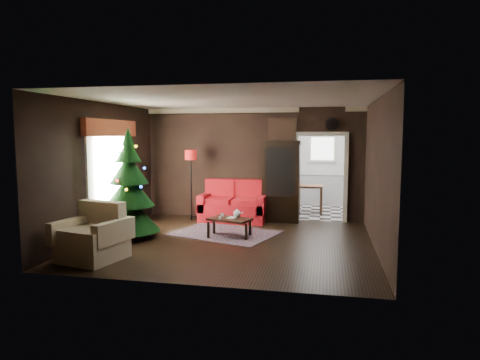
% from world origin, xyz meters
% --- Properties ---
extents(floor, '(5.50, 5.50, 0.00)m').
position_xyz_m(floor, '(0.00, 0.00, 0.00)').
color(floor, black).
rests_on(floor, ground).
extents(ceiling, '(5.50, 5.50, 0.00)m').
position_xyz_m(ceiling, '(0.00, 0.00, 2.80)').
color(ceiling, white).
rests_on(ceiling, ground).
extents(wall_back, '(5.50, 0.00, 5.50)m').
position_xyz_m(wall_back, '(0.00, 2.50, 1.40)').
color(wall_back, black).
rests_on(wall_back, ground).
extents(wall_front, '(5.50, 0.00, 5.50)m').
position_xyz_m(wall_front, '(0.00, -2.50, 1.40)').
color(wall_front, black).
rests_on(wall_front, ground).
extents(wall_left, '(0.00, 5.50, 5.50)m').
position_xyz_m(wall_left, '(-2.75, 0.00, 1.40)').
color(wall_left, black).
rests_on(wall_left, ground).
extents(wall_right, '(0.00, 5.50, 5.50)m').
position_xyz_m(wall_right, '(2.75, 0.00, 1.40)').
color(wall_right, black).
rests_on(wall_right, ground).
extents(doorway, '(1.10, 0.10, 2.10)m').
position_xyz_m(doorway, '(1.70, 2.50, 1.05)').
color(doorway, '#EDE3C8').
rests_on(doorway, ground).
extents(left_window, '(0.05, 1.60, 1.40)m').
position_xyz_m(left_window, '(-2.71, 0.20, 1.45)').
color(left_window, white).
rests_on(left_window, wall_left).
extents(valance, '(0.12, 2.10, 0.35)m').
position_xyz_m(valance, '(-2.63, 0.20, 2.27)').
color(valance, brown).
rests_on(valance, wall_left).
extents(kitchen_floor, '(3.00, 3.00, 0.00)m').
position_xyz_m(kitchen_floor, '(1.70, 4.00, 0.00)').
color(kitchen_floor, silver).
rests_on(kitchen_floor, ground).
extents(kitchen_window, '(0.70, 0.06, 0.70)m').
position_xyz_m(kitchen_window, '(1.70, 5.45, 1.70)').
color(kitchen_window, white).
rests_on(kitchen_window, ground).
extents(rug, '(2.50, 2.13, 0.01)m').
position_xyz_m(rug, '(-0.30, 0.70, 0.01)').
color(rug, '#604359').
rests_on(rug, ground).
extents(loveseat, '(1.70, 0.90, 1.00)m').
position_xyz_m(loveseat, '(-0.40, 2.05, 0.50)').
color(loveseat, maroon).
rests_on(loveseat, ground).
extents(curio_cabinet, '(0.90, 0.45, 1.90)m').
position_xyz_m(curio_cabinet, '(0.75, 2.27, 0.95)').
color(curio_cabinet, black).
rests_on(curio_cabinet, ground).
extents(floor_lamp, '(0.38, 0.38, 1.86)m').
position_xyz_m(floor_lamp, '(-1.47, 1.97, 0.83)').
color(floor_lamp, black).
rests_on(floor_lamp, ground).
extents(christmas_tree, '(1.57, 1.57, 2.31)m').
position_xyz_m(christmas_tree, '(-2.13, -0.05, 1.05)').
color(christmas_tree, '#13391C').
rests_on(christmas_tree, ground).
extents(armchair, '(1.16, 1.16, 0.99)m').
position_xyz_m(armchair, '(-2.04, -1.65, 0.46)').
color(armchair, '#BFAD8D').
rests_on(armchair, ground).
extents(coffee_table, '(0.97, 0.75, 0.39)m').
position_xyz_m(coffee_table, '(-0.12, 0.40, 0.20)').
color(coffee_table, black).
rests_on(coffee_table, rug).
extents(teapot, '(0.22, 0.22, 0.17)m').
position_xyz_m(teapot, '(0.01, 0.55, 0.48)').
color(teapot, white).
rests_on(teapot, coffee_table).
extents(cup_a, '(0.09, 0.09, 0.06)m').
position_xyz_m(cup_a, '(-0.33, 0.61, 0.43)').
color(cup_a, silver).
rests_on(cup_a, coffee_table).
extents(cup_b, '(0.07, 0.07, 0.05)m').
position_xyz_m(cup_b, '(-0.30, 0.30, 0.42)').
color(cup_b, white).
rests_on(cup_b, coffee_table).
extents(book, '(0.16, 0.05, 0.22)m').
position_xyz_m(book, '(-0.15, 0.45, 0.51)').
color(book, gray).
rests_on(book, coffee_table).
extents(wall_clock, '(0.32, 0.32, 0.06)m').
position_xyz_m(wall_clock, '(1.95, 2.45, 2.38)').
color(wall_clock, white).
rests_on(wall_clock, wall_back).
extents(painting, '(0.62, 0.05, 0.52)m').
position_xyz_m(painting, '(0.75, 2.46, 2.25)').
color(painting, '#BC8441').
rests_on(painting, wall_back).
extents(kitchen_counter, '(1.80, 0.60, 0.90)m').
position_xyz_m(kitchen_counter, '(1.70, 5.20, 0.45)').
color(kitchen_counter, silver).
rests_on(kitchen_counter, ground).
extents(kitchen_table, '(0.70, 0.70, 0.75)m').
position_xyz_m(kitchen_table, '(1.40, 3.70, 0.38)').
color(kitchen_table, '#523821').
rests_on(kitchen_table, ground).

